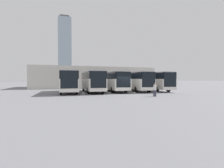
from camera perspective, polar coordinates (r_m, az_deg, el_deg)
name	(u,v)px	position (r m, az deg, el deg)	size (l,w,h in m)	color
ground_plane	(126,94)	(25.32, 4.59, -3.28)	(600.00, 600.00, 0.00)	slate
bus_0	(153,81)	(33.60, 13.16, 1.04)	(3.08, 11.36, 3.36)	silver
curb_divider_0	(148,91)	(31.25, 11.72, -2.28)	(0.24, 5.72, 0.15)	#B2B2AD
bus_1	(134,81)	(31.66, 7.30, 1.05)	(3.08, 11.36, 3.36)	silver
curb_divider_1	(128,92)	(29.41, 5.30, -2.48)	(0.24, 5.72, 0.15)	#B2B2AD
bus_2	(113,81)	(30.64, 0.39, 1.05)	(3.08, 11.36, 3.36)	silver
curb_divider_2	(105,92)	(28.55, -2.21, -2.59)	(0.24, 5.72, 0.15)	#B2B2AD
bus_3	(92,81)	(29.11, -6.49, 1.02)	(3.08, 11.36, 3.36)	silver
curb_divider_3	(82,93)	(27.20, -9.74, -2.81)	(0.24, 5.72, 0.15)	#B2B2AD
bus_4	(68,81)	(28.44, -14.06, 0.98)	(3.08, 11.36, 3.36)	silver
pedestrian	(155,89)	(22.16, 13.81, -1.75)	(0.49, 0.49, 1.60)	#38384C
station_building	(92,78)	(47.92, -6.49, 2.09)	(30.50, 16.45, 5.24)	beige
office_tower	(65,50)	(220.53, -15.24, 10.81)	(15.16, 15.16, 77.83)	#93A8B7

